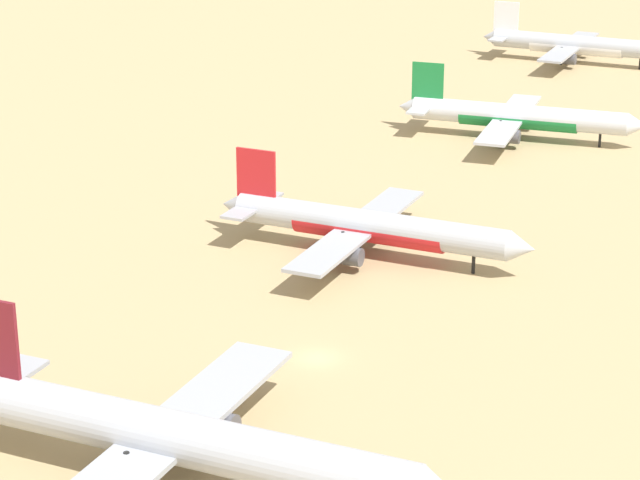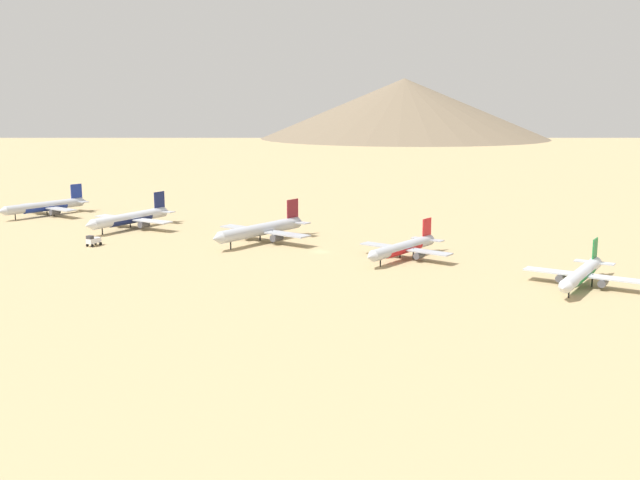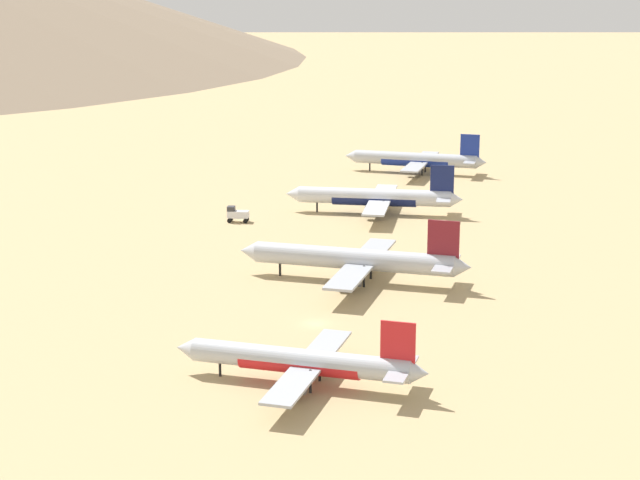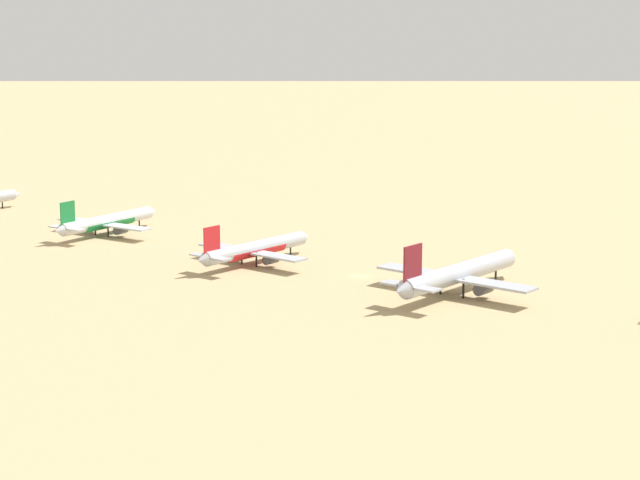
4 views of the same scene
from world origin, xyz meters
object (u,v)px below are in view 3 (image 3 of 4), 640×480
object	(u,v)px
parked_jet_1	(376,197)
parked_jet_2	(356,260)
parked_jet_3	(302,361)
parked_jet_0	(417,160)
service_truck	(237,214)

from	to	relation	value
parked_jet_1	parked_jet_2	xyz separation A→B (m)	(-2.59, 60.48, 0.28)
parked_jet_2	parked_jet_3	size ratio (longest dim) A/B	1.20
parked_jet_3	parked_jet_0	bearing A→B (deg)	-91.68
service_truck	parked_jet_1	bearing A→B (deg)	-156.86
parked_jet_1	parked_jet_3	world-z (taller)	parked_jet_1
parked_jet_0	parked_jet_1	bearing A→B (deg)	83.60
parked_jet_3	service_truck	bearing A→B (deg)	-71.60
parked_jet_1	parked_jet_0	bearing A→B (deg)	-96.40
parked_jet_1	service_truck	world-z (taller)	parked_jet_1
parked_jet_0	parked_jet_1	size ratio (longest dim) A/B	0.97
parked_jet_2	parked_jet_1	bearing A→B (deg)	-87.55
parked_jet_0	parked_jet_3	size ratio (longest dim) A/B	1.10
parked_jet_3	service_truck	world-z (taller)	parked_jet_3
parked_jet_3	parked_jet_2	bearing A→B (deg)	-91.34
parked_jet_2	service_truck	distance (m)	58.40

